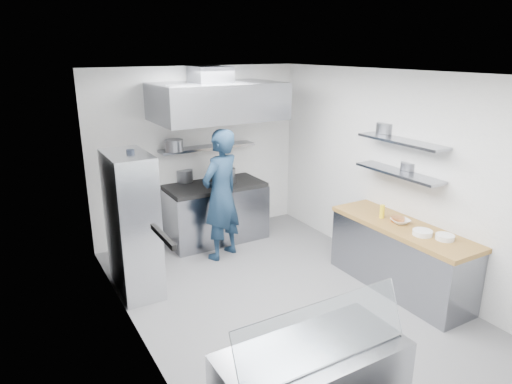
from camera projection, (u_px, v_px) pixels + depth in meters
floor at (279, 296)px, 5.89m from camera, size 5.00×5.00×0.00m
ceiling at (283, 73)px, 5.04m from camera, size 5.00×5.00×0.00m
wall_back at (198, 153)px, 7.53m from camera, size 3.60×2.80×0.02m
wall_front at (464, 281)px, 3.40m from camera, size 3.60×2.80×0.02m
wall_left at (132, 220)px, 4.60m from camera, size 2.80×5.00×0.02m
wall_right at (390, 173)px, 6.33m from camera, size 2.80×5.00×0.02m
gas_range at (216, 214)px, 7.53m from camera, size 1.60×0.80×0.90m
cooktop at (215, 186)px, 7.39m from camera, size 1.57×0.78×0.06m
stock_pot_left at (185, 176)px, 7.49m from camera, size 0.26×0.26×0.20m
stock_pot_mid at (226, 176)px, 7.41m from camera, size 0.30×0.30×0.24m
over_range_shelf at (208, 147)px, 7.41m from camera, size 1.60×0.30×0.04m
shelf_pot_a at (174, 145)px, 7.02m from camera, size 0.28×0.28×0.18m
extractor_hood at (217, 101)px, 6.83m from camera, size 1.90×1.15×0.55m
hood_duct at (210, 74)px, 6.90m from camera, size 0.55×0.55×0.24m
red_firebox at (123, 162)px, 6.87m from camera, size 0.22×0.10×0.26m
chef at (221, 195)px, 6.75m from camera, size 0.85×0.72×1.97m
wire_rack at (132, 225)px, 5.78m from camera, size 0.50×0.90×1.85m
rack_bin_a at (137, 238)px, 5.69m from camera, size 0.17×0.21×0.19m
rack_bin_b at (124, 191)px, 5.88m from camera, size 0.15×0.19×0.17m
rack_jar at (131, 157)px, 5.53m from camera, size 0.10×0.10×0.18m
knife_strip at (163, 236)px, 3.83m from camera, size 0.04×0.55×0.05m
prep_counter_base at (399, 259)px, 5.97m from camera, size 0.62×2.00×0.84m
prep_counter_top at (403, 227)px, 5.84m from camera, size 0.65×2.04×0.06m
plate_stack_a at (445, 237)px, 5.38m from camera, size 0.22×0.22×0.06m
plate_stack_b at (422, 233)px, 5.51m from camera, size 0.24×0.24×0.06m
copper_pan at (398, 219)px, 5.94m from camera, size 0.17×0.17×0.06m
squeeze_bottle at (382, 211)px, 6.05m from camera, size 0.07×0.07×0.18m
mixing_bowl at (400, 221)px, 5.88m from camera, size 0.26×0.26×0.06m
wall_shelf_lower at (399, 173)px, 5.97m from camera, size 0.30×1.30×0.04m
wall_shelf_upper at (402, 141)px, 5.85m from camera, size 0.30×1.30×0.04m
shelf_pot_c at (409, 166)px, 6.03m from camera, size 0.22×0.22×0.10m
shelf_pot_d at (386, 128)px, 6.28m from camera, size 0.27×0.27×0.14m
display_glass at (324, 333)px, 3.34m from camera, size 1.47×0.19×0.42m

